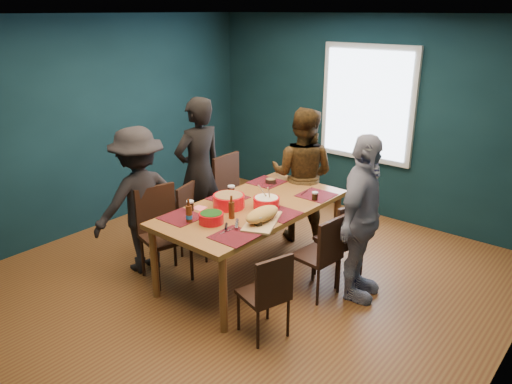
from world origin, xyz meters
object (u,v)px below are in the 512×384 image
(person_far_left, at_px, (199,172))
(bowl_herbs, at_px, (211,217))
(chair_left_mid, at_px, (194,215))
(chair_right_near, at_px, (268,290))
(dining_table, at_px, (253,212))
(person_back, at_px, (302,175))
(cutting_board, at_px, (262,216))
(person_near_left, at_px, (140,200))
(chair_left_near, at_px, (161,226))
(chair_right_far, at_px, (345,236))
(chair_left_far, at_px, (233,189))
(chair_right_mid, at_px, (323,251))
(bowl_salad, at_px, (229,200))
(person_right, at_px, (361,219))
(bowl_dumpling, at_px, (266,202))

(person_far_left, height_order, bowl_herbs, person_far_left)
(chair_left_mid, relative_size, person_far_left, 0.47)
(chair_right_near, bearing_deg, dining_table, 153.98)
(person_back, distance_m, cutting_board, 1.47)
(chair_left_mid, height_order, person_near_left, person_near_left)
(chair_left_mid, distance_m, person_near_left, 0.71)
(cutting_board, bearing_deg, person_far_left, 135.30)
(chair_left_near, relative_size, person_near_left, 0.62)
(chair_right_far, height_order, chair_right_near, chair_right_far)
(bowl_herbs, bearing_deg, chair_left_mid, 146.52)
(dining_table, distance_m, chair_right_near, 1.18)
(chair_left_far, distance_m, chair_left_near, 1.30)
(chair_left_mid, height_order, bowl_herbs, bowl_herbs)
(person_back, bearing_deg, chair_left_mid, 40.53)
(chair_left_far, distance_m, chair_right_mid, 1.79)
(chair_right_far, bearing_deg, chair_right_mid, -74.04)
(chair_right_near, relative_size, person_back, 0.49)
(person_far_left, height_order, cutting_board, person_far_left)
(chair_right_mid, height_order, bowl_salad, bowl_salad)
(person_right, bearing_deg, person_near_left, 103.71)
(person_right, relative_size, cutting_board, 2.38)
(person_back, bearing_deg, bowl_salad, 71.08)
(chair_right_far, height_order, chair_right_mid, chair_right_far)
(chair_right_mid, distance_m, person_near_left, 2.03)
(chair_left_far, relative_size, chair_left_near, 1.03)
(dining_table, relative_size, bowl_herbs, 8.82)
(chair_right_near, xyz_separation_m, bowl_salad, (-1.00, 0.62, 0.40))
(person_near_left, distance_m, bowl_salad, 0.99)
(cutting_board, bearing_deg, chair_left_mid, 145.21)
(dining_table, distance_m, chair_left_near, 0.99)
(chair_left_far, xyz_separation_m, chair_left_mid, (0.01, -0.71, -0.11))
(chair_left_near, xyz_separation_m, person_right, (1.84, 0.96, 0.26))
(chair_right_mid, height_order, person_far_left, person_far_left)
(chair_left_near, distance_m, bowl_dumpling, 1.15)
(person_far_left, height_order, person_back, person_far_left)
(person_far_left, bearing_deg, chair_left_far, 164.23)
(chair_left_far, relative_size, chair_right_far, 1.15)
(dining_table, xyz_separation_m, bowl_salad, (-0.17, -0.18, 0.15))
(bowl_salad, bearing_deg, person_near_left, -151.45)
(person_right, distance_m, bowl_salad, 1.36)
(person_back, bearing_deg, person_right, 130.27)
(person_far_left, bearing_deg, chair_right_far, 105.52)
(bowl_herbs, bearing_deg, chair_right_near, -13.37)
(chair_right_mid, bearing_deg, chair_right_near, -83.09)
(dining_table, relative_size, bowl_salad, 6.44)
(person_right, bearing_deg, bowl_dumpling, 94.96)
(bowl_herbs, xyz_separation_m, cutting_board, (0.37, 0.31, 0.01))
(person_far_left, relative_size, bowl_herbs, 7.46)
(dining_table, xyz_separation_m, person_right, (1.09, 0.33, 0.11))
(chair_left_near, distance_m, person_near_left, 0.37)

